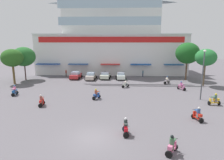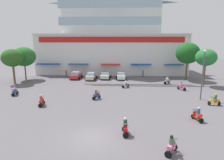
{
  "view_description": "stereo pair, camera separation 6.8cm",
  "coord_description": "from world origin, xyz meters",
  "px_view_note": "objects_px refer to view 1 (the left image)",
  "views": [
    {
      "loc": [
        2.2,
        -14.87,
        8.02
      ],
      "look_at": [
        1.05,
        13.09,
        2.38
      ],
      "focal_mm": 30.58,
      "sensor_mm": 36.0,
      "label": 1
    },
    {
      "loc": [
        2.27,
        -14.87,
        8.02
      ],
      "look_at": [
        1.05,
        13.09,
        2.38
      ],
      "focal_mm": 30.58,
      "sensor_mm": 36.0,
      "label": 2
    }
  ],
  "objects_px": {
    "scooter_rider_1": "(41,101)",
    "scooter_rider_4": "(167,81)",
    "plaza_tree_1": "(188,53)",
    "streetlamp_near": "(203,71)",
    "pedestrian_0": "(143,73)",
    "parked_car_0": "(76,75)",
    "plaza_tree_2": "(24,57)",
    "scooter_rider_8": "(181,86)",
    "parked_car_1": "(91,76)",
    "scooter_rider_2": "(125,84)",
    "scooter_rider_3": "(198,115)",
    "scooter_rider_5": "(15,91)",
    "pedestrian_1": "(66,73)",
    "scooter_rider_7": "(126,128)",
    "scooter_rider_9": "(96,95)",
    "parked_car_2": "(105,75)",
    "scooter_rider_6": "(215,100)",
    "plaza_tree_3": "(206,58)",
    "parked_car_3": "(121,76)",
    "plaza_tree_0": "(12,58)",
    "scooter_rider_0": "(172,146)"
  },
  "relations": [
    {
      "from": "plaza_tree_1",
      "to": "plaza_tree_3",
      "type": "xyz_separation_m",
      "value": [
        1.46,
        -5.32,
        -0.45
      ]
    },
    {
      "from": "plaza_tree_1",
      "to": "scooter_rider_6",
      "type": "height_order",
      "value": "plaza_tree_1"
    },
    {
      "from": "parked_car_2",
      "to": "scooter_rider_7",
      "type": "height_order",
      "value": "scooter_rider_7"
    },
    {
      "from": "scooter_rider_3",
      "to": "pedestrian_0",
      "type": "height_order",
      "value": "pedestrian_0"
    },
    {
      "from": "parked_car_3",
      "to": "pedestrian_1",
      "type": "height_order",
      "value": "pedestrian_1"
    },
    {
      "from": "plaza_tree_3",
      "to": "parked_car_3",
      "type": "height_order",
      "value": "plaza_tree_3"
    },
    {
      "from": "parked_car_1",
      "to": "plaza_tree_1",
      "type": "bearing_deg",
      "value": 0.74
    },
    {
      "from": "parked_car_0",
      "to": "scooter_rider_3",
      "type": "relative_size",
      "value": 2.72
    },
    {
      "from": "scooter_rider_4",
      "to": "scooter_rider_6",
      "type": "xyz_separation_m",
      "value": [
        3.07,
        -12.58,
        0.04
      ]
    },
    {
      "from": "pedestrian_1",
      "to": "scooter_rider_5",
      "type": "bearing_deg",
      "value": -102.78
    },
    {
      "from": "scooter_rider_1",
      "to": "scooter_rider_4",
      "type": "distance_m",
      "value": 23.53
    },
    {
      "from": "plaza_tree_2",
      "to": "scooter_rider_2",
      "type": "height_order",
      "value": "plaza_tree_2"
    },
    {
      "from": "parked_car_2",
      "to": "pedestrian_0",
      "type": "bearing_deg",
      "value": 17.06
    },
    {
      "from": "scooter_rider_6",
      "to": "scooter_rider_8",
      "type": "relative_size",
      "value": 1.01
    },
    {
      "from": "parked_car_0",
      "to": "scooter_rider_7",
      "type": "bearing_deg",
      "value": -68.1
    },
    {
      "from": "pedestrian_0",
      "to": "parked_car_0",
      "type": "bearing_deg",
      "value": -169.19
    },
    {
      "from": "streetlamp_near",
      "to": "scooter_rider_5",
      "type": "bearing_deg",
      "value": 177.86
    },
    {
      "from": "scooter_rider_1",
      "to": "scooter_rider_7",
      "type": "relative_size",
      "value": 0.99
    },
    {
      "from": "plaza_tree_2",
      "to": "parked_car_0",
      "type": "xyz_separation_m",
      "value": [
        10.41,
        1.74,
        -4.15
      ]
    },
    {
      "from": "plaza_tree_2",
      "to": "plaza_tree_0",
      "type": "bearing_deg",
      "value": -94.93
    },
    {
      "from": "plaza_tree_0",
      "to": "scooter_rider_8",
      "type": "height_order",
      "value": "plaza_tree_0"
    },
    {
      "from": "plaza_tree_0",
      "to": "scooter_rider_4",
      "type": "distance_m",
      "value": 29.87
    },
    {
      "from": "plaza_tree_1",
      "to": "streetlamp_near",
      "type": "relative_size",
      "value": 1.13
    },
    {
      "from": "scooter_rider_0",
      "to": "scooter_rider_7",
      "type": "height_order",
      "value": "scooter_rider_7"
    },
    {
      "from": "scooter_rider_5",
      "to": "scooter_rider_6",
      "type": "distance_m",
      "value": 28.31
    },
    {
      "from": "scooter_rider_5",
      "to": "plaza_tree_1",
      "type": "bearing_deg",
      "value": 23.56
    },
    {
      "from": "plaza_tree_2",
      "to": "streetlamp_near",
      "type": "bearing_deg",
      "value": -22.2
    },
    {
      "from": "scooter_rider_4",
      "to": "scooter_rider_7",
      "type": "height_order",
      "value": "scooter_rider_7"
    },
    {
      "from": "scooter_rider_1",
      "to": "scooter_rider_2",
      "type": "height_order",
      "value": "scooter_rider_1"
    },
    {
      "from": "plaza_tree_3",
      "to": "pedestrian_1",
      "type": "distance_m",
      "value": 29.24
    },
    {
      "from": "scooter_rider_1",
      "to": "scooter_rider_3",
      "type": "xyz_separation_m",
      "value": [
        17.89,
        -3.8,
        -0.0
      ]
    },
    {
      "from": "scooter_rider_5",
      "to": "pedestrian_1",
      "type": "relative_size",
      "value": 0.9
    },
    {
      "from": "plaza_tree_2",
      "to": "scooter_rider_2",
      "type": "bearing_deg",
      "value": -15.92
    },
    {
      "from": "scooter_rider_2",
      "to": "parked_car_0",
      "type": "bearing_deg",
      "value": 144.01
    },
    {
      "from": "scooter_rider_5",
      "to": "pedestrian_0",
      "type": "relative_size",
      "value": 0.94
    },
    {
      "from": "scooter_rider_7",
      "to": "scooter_rider_8",
      "type": "relative_size",
      "value": 1.01
    },
    {
      "from": "scooter_rider_1",
      "to": "plaza_tree_2",
      "type": "bearing_deg",
      "value": 121.71
    },
    {
      "from": "pedestrian_0",
      "to": "pedestrian_1",
      "type": "xyz_separation_m",
      "value": [
        -17.74,
        -0.85,
        0.05
      ]
    },
    {
      "from": "plaza_tree_2",
      "to": "scooter_rider_8",
      "type": "bearing_deg",
      "value": -13.66
    },
    {
      "from": "parked_car_3",
      "to": "scooter_rider_1",
      "type": "distance_m",
      "value": 20.75
    },
    {
      "from": "scooter_rider_1",
      "to": "scooter_rider_2",
      "type": "relative_size",
      "value": 1.04
    },
    {
      "from": "scooter_rider_9",
      "to": "plaza_tree_0",
      "type": "bearing_deg",
      "value": 151.1
    },
    {
      "from": "pedestrian_0",
      "to": "streetlamp_near",
      "type": "relative_size",
      "value": 0.24
    },
    {
      "from": "scooter_rider_2",
      "to": "scooter_rider_7",
      "type": "relative_size",
      "value": 0.95
    },
    {
      "from": "scooter_rider_9",
      "to": "scooter_rider_7",
      "type": "bearing_deg",
      "value": -69.68
    },
    {
      "from": "scooter_rider_0",
      "to": "scooter_rider_5",
      "type": "bearing_deg",
      "value": 143.39
    },
    {
      "from": "plaza_tree_2",
      "to": "parked_car_2",
      "type": "relative_size",
      "value": 1.7
    },
    {
      "from": "scooter_rider_7",
      "to": "scooter_rider_8",
      "type": "height_order",
      "value": "scooter_rider_7"
    },
    {
      "from": "parked_car_1",
      "to": "scooter_rider_8",
      "type": "bearing_deg",
      "value": -26.75
    },
    {
      "from": "parked_car_2",
      "to": "pedestrian_1",
      "type": "relative_size",
      "value": 2.34
    }
  ]
}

